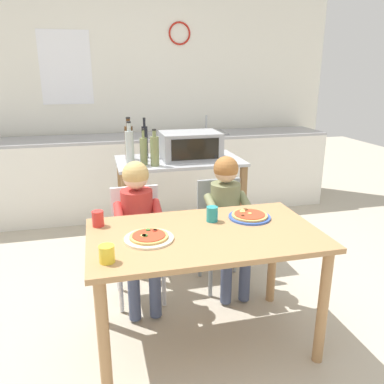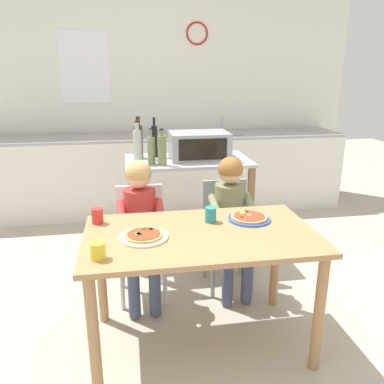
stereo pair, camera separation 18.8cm
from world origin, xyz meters
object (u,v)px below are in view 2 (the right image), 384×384
bottle_dark_olive_oil (139,141)px  pizza_plate_blue_rimmed (249,218)px  dining_table (201,250)px  toaster_oven (199,145)px  dining_chair_left (141,233)px  drinking_cup_red (97,216)px  drinking_cup_yellow (98,251)px  bottle_brown_beer (155,141)px  child_in_red_shirt (141,217)px  kitchen_island_cart (188,192)px  bottle_squat_spirits (138,146)px  drinking_cup_teal (211,215)px  pizza_plate_cream (144,236)px  bottle_tall_green_wine (151,150)px  dining_chair_right (227,226)px  child_in_olive_shirt (231,210)px  bottle_clear_vinegar (162,150)px

bottle_dark_olive_oil → pizza_plate_blue_rimmed: bearing=-61.9°
dining_table → pizza_plate_blue_rimmed: pizza_plate_blue_rimmed is taller
toaster_oven → dining_chair_left: size_ratio=0.61×
drinking_cup_red → drinking_cup_yellow: 0.48m
bottle_brown_beer → child_in_red_shirt: size_ratio=0.34×
kitchen_island_cart → child_in_red_shirt: size_ratio=1.04×
bottle_squat_spirits → drinking_cup_teal: 1.06m
dining_table → drinking_cup_yellow: size_ratio=15.32×
kitchen_island_cart → bottle_brown_beer: (-0.27, 0.15, 0.44)m
toaster_oven → bottle_squat_spirits: 0.54m
kitchen_island_cart → pizza_plate_cream: size_ratio=3.90×
bottle_tall_green_wine → dining_table: size_ratio=0.22×
bottle_brown_beer → drinking_cup_yellow: (-0.40, -1.59, -0.26)m
pizza_plate_cream → kitchen_island_cart: bearing=70.5°
dining_table → dining_chair_left: bearing=116.7°
dining_table → dining_chair_right: 0.77m
dining_chair_left → toaster_oven: bearing=47.3°
bottle_brown_beer → child_in_olive_shirt: bottle_brown_beer is taller
bottle_squat_spirits → pizza_plate_cream: (-0.01, -1.13, -0.29)m
bottle_squat_spirits → drinking_cup_yellow: bearing=-100.4°
bottle_clear_vinegar → dining_table: (0.12, -1.03, -0.39)m
dining_chair_right → child_in_olive_shirt: size_ratio=0.80×
child_in_olive_shirt → pizza_plate_blue_rimmed: size_ratio=3.87×
pizza_plate_cream → drinking_cup_red: drinking_cup_red is taller
bottle_clear_vinegar → bottle_dark_olive_oil: size_ratio=0.82×
drinking_cup_red → bottle_brown_beer: bearing=68.8°
child_in_olive_shirt → pizza_plate_cream: 0.88m
toaster_oven → dining_chair_left: toaster_oven is taller
toaster_oven → bottle_dark_olive_oil: size_ratio=1.39×
drinking_cup_yellow → drinking_cup_red: bearing=94.0°
child_in_olive_shirt → drinking_cup_red: size_ratio=10.84×
drinking_cup_red → drinking_cup_teal: 0.68m
bottle_dark_olive_oil → pizza_plate_blue_rimmed: bottle_dark_olive_oil is taller
drinking_cup_red → drinking_cup_teal: (0.68, -0.09, -0.00)m
bottle_squat_spirits → child_in_red_shirt: bottle_squat_spirits is taller
drinking_cup_red → child_in_red_shirt: bearing=46.1°
toaster_oven → child_in_red_shirt: toaster_oven is taller
dining_table → dining_chair_right: size_ratio=1.62×
bottle_dark_olive_oil → dining_chair_left: (-0.03, -0.68, -0.56)m
child_in_red_shirt → dining_chair_left: bearing=90.0°
kitchen_island_cart → pizza_plate_blue_rimmed: size_ratio=4.04×
dining_chair_right → pizza_plate_blue_rimmed: (-0.00, -0.53, 0.27)m
bottle_clear_vinegar → bottle_squat_spirits: size_ratio=0.84×
dining_table → dining_chair_right: bearing=63.9°
dining_chair_left → drinking_cup_red: size_ratio=8.68×
drinking_cup_teal → dining_table: bearing=-120.2°
child_in_red_shirt → child_in_olive_shirt: size_ratio=1.01×
drinking_cup_teal → kitchen_island_cart: bearing=88.7°
dining_chair_left → pizza_plate_blue_rimmed: (0.66, -0.49, 0.27)m
bottle_tall_green_wine → pizza_plate_blue_rimmed: bottle_tall_green_wine is taller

